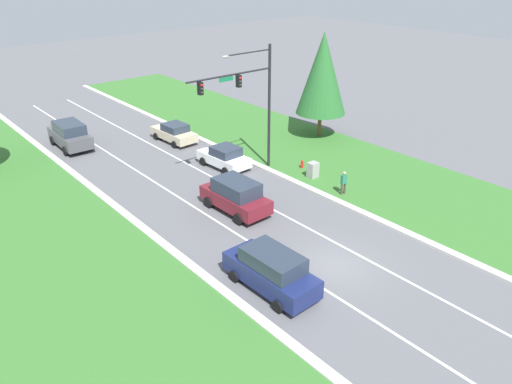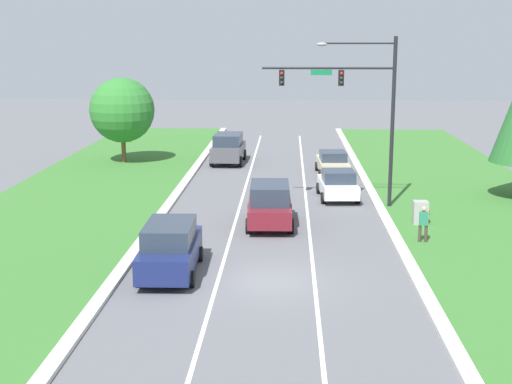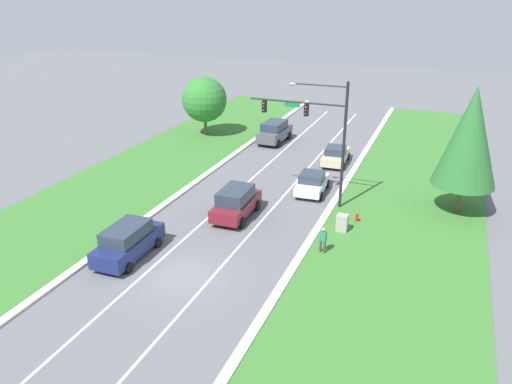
{
  "view_description": "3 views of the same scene",
  "coord_description": "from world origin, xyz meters",
  "px_view_note": "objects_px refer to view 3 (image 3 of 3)",
  "views": [
    {
      "loc": [
        -16.84,
        -13.78,
        14.54
      ],
      "look_at": [
        0.39,
        6.68,
        1.66
      ],
      "focal_mm": 35.0,
      "sensor_mm": 36.0,
      "label": 1
    },
    {
      "loc": [
        0.78,
        -25.22,
        8.85
      ],
      "look_at": [
        -0.64,
        5.67,
        2.17
      ],
      "focal_mm": 50.0,
      "sensor_mm": 36.0,
      "label": 2
    },
    {
      "loc": [
        12.63,
        -20.32,
        14.77
      ],
      "look_at": [
        1.87,
        6.83,
        2.6
      ],
      "focal_mm": 35.0,
      "sensor_mm": 36.0,
      "label": 3
    }
  ],
  "objects_px": {
    "pedestrian": "(323,239)",
    "oak_near_left_tree": "(204,100)",
    "burgundy_suv": "(236,202)",
    "white_sedan": "(312,182)",
    "traffic_signal_mast": "(319,126)",
    "navy_suv": "(128,241)",
    "graphite_suv": "(274,131)",
    "utility_cabinet": "(342,223)",
    "conifer_near_right_tree": "(470,137)",
    "fire_hydrant": "(357,218)",
    "champagne_sedan": "(336,155)"
  },
  "relations": [
    {
      "from": "pedestrian",
      "to": "utility_cabinet",
      "type": "bearing_deg",
      "value": -89.99
    },
    {
      "from": "champagne_sedan",
      "to": "burgundy_suv",
      "type": "bearing_deg",
      "value": -108.54
    },
    {
      "from": "champagne_sedan",
      "to": "graphite_suv",
      "type": "distance_m",
      "value": 8.41
    },
    {
      "from": "pedestrian",
      "to": "oak_near_left_tree",
      "type": "xyz_separation_m",
      "value": [
        -17.82,
        19.85,
        2.9
      ]
    },
    {
      "from": "traffic_signal_mast",
      "to": "navy_suv",
      "type": "distance_m",
      "value": 14.79
    },
    {
      "from": "navy_suv",
      "to": "burgundy_suv",
      "type": "bearing_deg",
      "value": 62.54
    },
    {
      "from": "traffic_signal_mast",
      "to": "navy_suv",
      "type": "bearing_deg",
      "value": -125.29
    },
    {
      "from": "navy_suv",
      "to": "fire_hydrant",
      "type": "xyz_separation_m",
      "value": [
        11.51,
        9.47,
        -0.68
      ]
    },
    {
      "from": "navy_suv",
      "to": "graphite_suv",
      "type": "height_order",
      "value": "graphite_suv"
    },
    {
      "from": "burgundy_suv",
      "to": "utility_cabinet",
      "type": "xyz_separation_m",
      "value": [
        7.26,
        0.42,
        -0.47
      ]
    },
    {
      "from": "navy_suv",
      "to": "white_sedan",
      "type": "relative_size",
      "value": 1.16
    },
    {
      "from": "burgundy_suv",
      "to": "white_sedan",
      "type": "xyz_separation_m",
      "value": [
        3.67,
        6.09,
        -0.24
      ]
    },
    {
      "from": "graphite_suv",
      "to": "fire_hydrant",
      "type": "bearing_deg",
      "value": -51.65
    },
    {
      "from": "champagne_sedan",
      "to": "utility_cabinet",
      "type": "height_order",
      "value": "champagne_sedan"
    },
    {
      "from": "champagne_sedan",
      "to": "oak_near_left_tree",
      "type": "bearing_deg",
      "value": 163.23
    },
    {
      "from": "navy_suv",
      "to": "conifer_near_right_tree",
      "type": "distance_m",
      "value": 22.83
    },
    {
      "from": "conifer_near_right_tree",
      "to": "traffic_signal_mast",
      "type": "bearing_deg",
      "value": -166.92
    },
    {
      "from": "traffic_signal_mast",
      "to": "utility_cabinet",
      "type": "distance_m",
      "value": 6.99
    },
    {
      "from": "graphite_suv",
      "to": "conifer_near_right_tree",
      "type": "xyz_separation_m",
      "value": [
        17.61,
        -11.22,
        4.39
      ]
    },
    {
      "from": "oak_near_left_tree",
      "to": "utility_cabinet",
      "type": "bearing_deg",
      "value": -42.33
    },
    {
      "from": "champagne_sedan",
      "to": "conifer_near_right_tree",
      "type": "relative_size",
      "value": 0.51
    },
    {
      "from": "champagne_sedan",
      "to": "burgundy_suv",
      "type": "xyz_separation_m",
      "value": [
        -3.8,
        -13.33,
        0.27
      ]
    },
    {
      "from": "pedestrian",
      "to": "conifer_near_right_tree",
      "type": "distance_m",
      "value": 12.54
    },
    {
      "from": "champagne_sedan",
      "to": "utility_cabinet",
      "type": "bearing_deg",
      "value": -77.62
    },
    {
      "from": "navy_suv",
      "to": "oak_near_left_tree",
      "type": "height_order",
      "value": "oak_near_left_tree"
    },
    {
      "from": "burgundy_suv",
      "to": "utility_cabinet",
      "type": "bearing_deg",
      "value": 1.88
    },
    {
      "from": "burgundy_suv",
      "to": "graphite_suv",
      "type": "bearing_deg",
      "value": 99.75
    },
    {
      "from": "champagne_sedan",
      "to": "fire_hydrant",
      "type": "bearing_deg",
      "value": -72.54
    },
    {
      "from": "utility_cabinet",
      "to": "fire_hydrant",
      "type": "relative_size",
      "value": 1.7
    },
    {
      "from": "white_sedan",
      "to": "fire_hydrant",
      "type": "relative_size",
      "value": 6.17
    },
    {
      "from": "pedestrian",
      "to": "fire_hydrant",
      "type": "relative_size",
      "value": 2.41
    },
    {
      "from": "white_sedan",
      "to": "conifer_near_right_tree",
      "type": "xyz_separation_m",
      "value": [
        10.46,
        0.23,
        4.68
      ]
    },
    {
      "from": "traffic_signal_mast",
      "to": "burgundy_suv",
      "type": "relative_size",
      "value": 1.87
    },
    {
      "from": "white_sedan",
      "to": "oak_near_left_tree",
      "type": "height_order",
      "value": "oak_near_left_tree"
    },
    {
      "from": "burgundy_suv",
      "to": "pedestrian",
      "type": "relative_size",
      "value": 2.84
    },
    {
      "from": "navy_suv",
      "to": "traffic_signal_mast",
      "type": "bearing_deg",
      "value": 53.43
    },
    {
      "from": "burgundy_suv",
      "to": "fire_hydrant",
      "type": "distance_m",
      "value": 8.21
    },
    {
      "from": "graphite_suv",
      "to": "pedestrian",
      "type": "relative_size",
      "value": 2.99
    },
    {
      "from": "utility_cabinet",
      "to": "oak_near_left_tree",
      "type": "bearing_deg",
      "value": 137.67
    },
    {
      "from": "white_sedan",
      "to": "graphite_suv",
      "type": "relative_size",
      "value": 0.86
    },
    {
      "from": "fire_hydrant",
      "to": "white_sedan",
      "type": "bearing_deg",
      "value": 136.89
    },
    {
      "from": "white_sedan",
      "to": "graphite_suv",
      "type": "height_order",
      "value": "graphite_suv"
    },
    {
      "from": "traffic_signal_mast",
      "to": "champagne_sedan",
      "type": "height_order",
      "value": "traffic_signal_mast"
    },
    {
      "from": "traffic_signal_mast",
      "to": "burgundy_suv",
      "type": "distance_m",
      "value": 7.71
    },
    {
      "from": "utility_cabinet",
      "to": "navy_suv",
      "type": "bearing_deg",
      "value": -144.46
    },
    {
      "from": "conifer_near_right_tree",
      "to": "oak_near_left_tree",
      "type": "bearing_deg",
      "value": 156.85
    },
    {
      "from": "navy_suv",
      "to": "white_sedan",
      "type": "xyz_separation_m",
      "value": [
        7.28,
        13.43,
        -0.2
      ]
    },
    {
      "from": "fire_hydrant",
      "to": "oak_near_left_tree",
      "type": "distance_m",
      "value": 24.34
    },
    {
      "from": "pedestrian",
      "to": "traffic_signal_mast",
      "type": "bearing_deg",
      "value": -63.12
    },
    {
      "from": "white_sedan",
      "to": "pedestrian",
      "type": "xyz_separation_m",
      "value": [
        3.14,
        -8.87,
        0.12
      ]
    }
  ]
}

